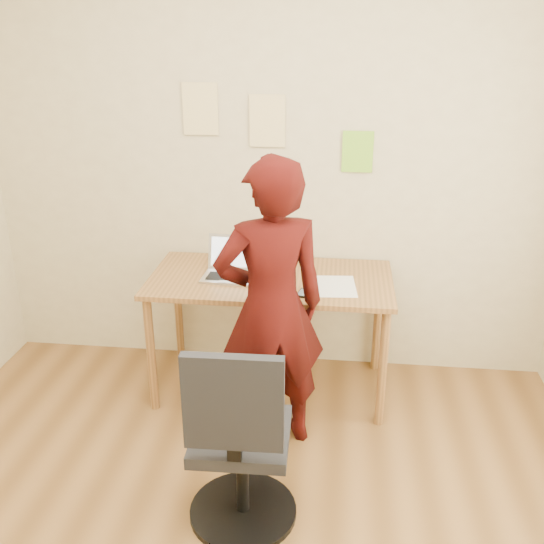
# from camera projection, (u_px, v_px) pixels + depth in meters

# --- Properties ---
(room) EXTENTS (3.58, 3.58, 2.78)m
(room) POSITION_uv_depth(u_px,v_px,m) (208.00, 267.00, 2.01)
(room) COLOR brown
(room) RESTS_ON ground
(desk) EXTENTS (1.40, 0.70, 0.74)m
(desk) POSITION_uv_depth(u_px,v_px,m) (271.00, 291.00, 3.53)
(desk) COLOR olive
(desk) RESTS_ON ground
(laptop) EXTENTS (0.31, 0.28, 0.22)m
(laptop) POSITION_uv_depth(u_px,v_px,m) (230.00, 267.00, 3.51)
(laptop) COLOR #B4B4BC
(laptop) RESTS_ON desk
(paper_sheet) EXTENTS (0.24, 0.32, 0.00)m
(paper_sheet) POSITION_uv_depth(u_px,v_px,m) (336.00, 286.00, 3.38)
(paper_sheet) COLOR white
(paper_sheet) RESTS_ON desk
(phone) EXTENTS (0.08, 0.12, 0.01)m
(phone) POSITION_uv_depth(u_px,v_px,m) (303.00, 293.00, 3.29)
(phone) COLOR black
(phone) RESTS_ON desk
(wall_note_left) EXTENTS (0.21, 0.00, 0.30)m
(wall_note_left) POSITION_uv_depth(u_px,v_px,m) (200.00, 109.00, 3.54)
(wall_note_left) COLOR #EFD68F
(wall_note_left) RESTS_ON room
(wall_note_mid) EXTENTS (0.21, 0.00, 0.30)m
(wall_note_mid) POSITION_uv_depth(u_px,v_px,m) (267.00, 121.00, 3.52)
(wall_note_mid) COLOR #EFD68F
(wall_note_mid) RESTS_ON room
(wall_note_right) EXTENTS (0.18, 0.00, 0.24)m
(wall_note_right) POSITION_uv_depth(u_px,v_px,m) (358.00, 152.00, 3.53)
(wall_note_right) COLOR #87D22F
(wall_note_right) RESTS_ON room
(office_chair) EXTENTS (0.49, 0.49, 0.95)m
(office_chair) POSITION_uv_depth(u_px,v_px,m) (240.00, 450.00, 2.59)
(office_chair) COLOR black
(office_chair) RESTS_ON ground
(person) EXTENTS (0.66, 0.54, 1.56)m
(person) POSITION_uv_depth(u_px,v_px,m) (271.00, 308.00, 3.03)
(person) COLOR #340907
(person) RESTS_ON ground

